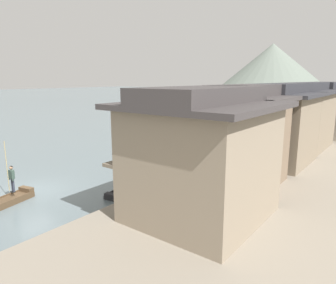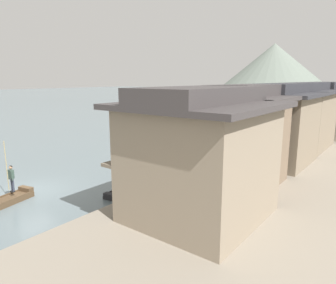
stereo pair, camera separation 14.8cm
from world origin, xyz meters
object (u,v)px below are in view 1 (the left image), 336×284
at_px(stone_bridge, 314,95).
at_px(house_waterfront_tall, 278,124).
at_px(boatman_person, 11,176).
at_px(house_waterfront_nearest, 201,155).
at_px(boat_moored_nearest, 311,117).
at_px(house_waterfront_second, 243,135).
at_px(boat_moored_far, 133,185).
at_px(boat_moored_third, 285,126).
at_px(house_waterfront_far, 321,110).
at_px(boat_midriver_drifting, 180,128).
at_px(boat_moored_second, 199,165).
at_px(house_waterfront_narrow, 302,116).

bearing_deg(stone_bridge, house_waterfront_tall, -79.89).
relative_size(boatman_person, house_waterfront_nearest, 0.43).
height_order(boatman_person, house_waterfront_tall, house_waterfront_tall).
relative_size(boat_moored_nearest, house_waterfront_second, 0.83).
height_order(boat_moored_nearest, boat_moored_far, boat_moored_far).
bearing_deg(boat_moored_third, house_waterfront_far, -51.66).
bearing_deg(boatman_person, house_waterfront_second, 44.73).
height_order(boat_moored_far, house_waterfront_second, house_waterfront_second).
bearing_deg(boat_midriver_drifting, house_waterfront_far, 9.62).
height_order(boatman_person, stone_bridge, stone_bridge).
relative_size(house_waterfront_nearest, house_waterfront_tall, 1.00).
bearing_deg(boat_moored_far, stone_bridge, 93.90).
height_order(boat_moored_third, stone_bridge, stone_bridge).
xyz_separation_m(boat_moored_far, stone_bridge, (-4.78, 70.14, 2.76)).
bearing_deg(house_waterfront_far, house_waterfront_nearest, -89.42).
distance_m(boat_moored_third, house_waterfront_nearest, 35.53).
bearing_deg(stone_bridge, house_waterfront_nearest, -81.24).
height_order(boat_moored_second, boat_moored_far, boat_moored_far).
relative_size(boat_moored_third, house_waterfront_narrow, 0.50).
relative_size(boat_moored_third, boat_midriver_drifting, 1.06).
bearing_deg(boat_moored_far, house_waterfront_far, 76.35).
relative_size(boatman_person, boat_moored_third, 0.75).
distance_m(house_waterfront_nearest, stone_bridge, 72.83).
bearing_deg(house_waterfront_second, boat_moored_third, 101.85).
relative_size(boat_moored_second, house_waterfront_narrow, 0.66).
xyz_separation_m(boat_moored_second, boat_moored_far, (-0.65, -7.18, 0.11)).
distance_m(boat_moored_second, boat_midriver_drifting, 19.16).
xyz_separation_m(boat_moored_third, house_waterfront_nearest, (6.62, -34.74, 3.38)).
distance_m(boat_moored_far, boat_midriver_drifting, 24.78).
distance_m(house_waterfront_second, stone_bridge, 66.99).
height_order(boat_moored_second, stone_bridge, stone_bridge).
xyz_separation_m(boat_moored_third, house_waterfront_tall, (6.22, -22.72, 3.39)).
bearing_deg(boat_moored_nearest, boatman_person, -94.71).
bearing_deg(stone_bridge, house_waterfront_second, -80.95).
bearing_deg(boatman_person, house_waterfront_nearest, 20.84).
height_order(boat_moored_second, house_waterfront_nearest, house_waterfront_nearest).
xyz_separation_m(boat_midriver_drifting, house_waterfront_far, (17.69, 3.00, 3.44)).
bearing_deg(house_waterfront_narrow, boat_moored_second, -117.30).
distance_m(boat_midriver_drifting, house_waterfront_nearest, 29.94).
relative_size(boat_moored_nearest, house_waterfront_narrow, 0.63).
distance_m(boat_moored_third, house_waterfront_second, 29.74).
distance_m(boatman_person, boat_midriver_drifting, 28.72).
bearing_deg(house_waterfront_second, boat_moored_far, -145.31).
relative_size(house_waterfront_nearest, house_waterfront_second, 1.14).
bearing_deg(house_waterfront_nearest, boat_moored_second, 122.08).
xyz_separation_m(house_waterfront_tall, stone_bridge, (-10.69, 59.96, -0.61)).
relative_size(house_waterfront_tall, house_waterfront_far, 1.10).
xyz_separation_m(boatman_person, boat_moored_nearest, (4.35, 52.74, -1.36)).
height_order(boat_moored_third, boat_moored_far, boat_moored_far).
height_order(house_waterfront_second, house_waterfront_far, same).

